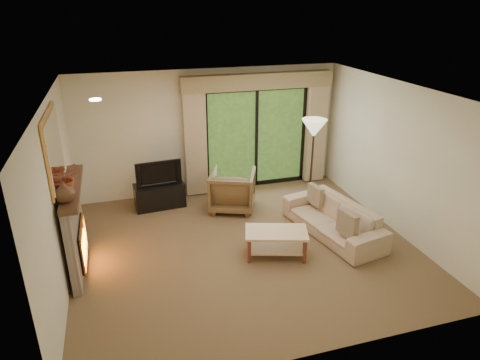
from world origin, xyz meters
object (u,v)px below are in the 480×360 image
object	(u,v)px
media_console	(160,195)
sofa	(333,219)
coffee_table	(276,243)
armchair	(232,190)

from	to	relation	value
media_console	sofa	size ratio (longest dim) A/B	0.48
coffee_table	sofa	bearing A→B (deg)	34.51
armchair	coffee_table	distance (m)	1.86
sofa	coffee_table	xyz separation A→B (m)	(-1.20, -0.37, -0.07)
armchair	coffee_table	world-z (taller)	armchair
armchair	coffee_table	size ratio (longest dim) A/B	0.89
sofa	coffee_table	bearing A→B (deg)	-84.26
media_console	sofa	xyz separation A→B (m)	(2.79, -1.96, 0.05)
media_console	sofa	world-z (taller)	sofa
armchair	sofa	xyz separation A→B (m)	(1.42, -1.46, -0.10)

